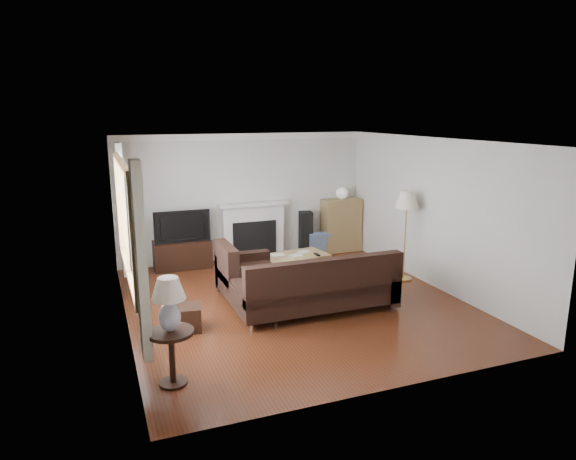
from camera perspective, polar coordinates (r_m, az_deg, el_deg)
name	(u,v)px	position (r m, az deg, el deg)	size (l,w,h in m)	color
room	(295,224)	(7.72, 0.80, 0.62)	(5.10, 5.60, 2.54)	#552512
window	(125,219)	(6.95, -17.68, 1.13)	(0.12, 2.74, 1.54)	olive
curtain_near	(141,261)	(5.51, -16.02, -3.37)	(0.10, 0.35, 2.10)	beige
curtain_far	(122,210)	(8.47, -17.94, 2.12)	(0.10, 0.35, 2.10)	beige
fireplace	(253,230)	(10.35, -3.87, -0.05)	(1.40, 0.26, 1.15)	white
tv_stand	(183,254)	(9.95, -11.64, -2.65)	(1.07, 0.48, 0.53)	black
television	(181,225)	(9.82, -11.79, 0.53)	(1.04, 0.14, 0.60)	black
speaker_left	(197,245)	(10.04, -10.04, -1.64)	(0.23, 0.27, 0.81)	black
speaker_right	(306,233)	(10.67, 1.98, -0.33)	(0.25, 0.30, 0.90)	black
bookshelf	(341,225)	(10.95, 5.92, 0.55)	(0.81, 0.39, 1.12)	olive
globe_lamp	(342,193)	(10.83, 6.00, 4.07)	(0.25, 0.25, 0.25)	white
sectional_sofa	(315,284)	(7.64, 3.07, -6.01)	(2.60, 1.90, 0.84)	black
coffee_table	(294,267)	(9.05, 0.62, -4.18)	(1.19, 0.65, 0.46)	#A1824D
footstool	(186,318)	(7.22, -11.23, -9.52)	(0.40, 0.40, 0.34)	black
floor_lamp	(405,236)	(9.17, 12.88, -0.64)	(0.41, 0.41, 1.59)	#BA8F40
side_table	(172,358)	(5.85, -12.76, -13.66)	(0.50, 0.50, 0.63)	black
table_lamp	(169,305)	(5.61, -13.07, -8.10)	(0.36, 0.36, 0.59)	silver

